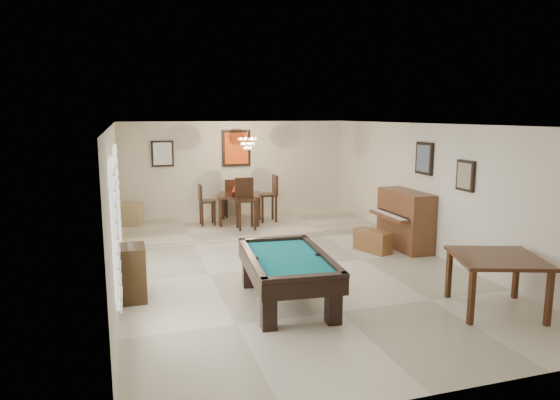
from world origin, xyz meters
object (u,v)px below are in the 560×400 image
pool_table (287,280)px  dining_chair_west (207,205)px  dining_chair_north (231,198)px  piano_bench (372,241)px  dining_table (240,206)px  upright_piano (399,220)px  dining_chair_east (268,198)px  flower_vase (239,184)px  square_table (495,283)px  dining_chair_south (246,204)px  apothecary_chest (133,273)px  corner_bench (132,214)px  chandelier (248,139)px

pool_table → dining_chair_west: (-0.35, 5.17, 0.27)m
dining_chair_north → piano_bench: bearing=123.8°
dining_table → upright_piano: bearing=-46.8°
pool_table → dining_chair_east: bearing=82.2°
piano_bench → flower_vase: size_ratio=3.20×
dining_chair_west → dining_chair_east: size_ratio=0.86×
dining_chair_north → dining_chair_east: size_ratio=0.87×
square_table → piano_bench: 3.33m
piano_bench → dining_chair_south: bearing=133.1°
piano_bench → flower_vase: bearing=125.1°
dining_chair_north → apothecary_chest: bearing=67.3°
upright_piano → dining_chair_east: dining_chair_east is taller
dining_chair_north → dining_table: bearing=97.3°
dining_table → pool_table: bearing=-95.0°
dining_chair_west → square_table: bearing=-154.0°
piano_bench → upright_piano: bearing=6.0°
dining_chair_south → dining_chair_west: 1.09m
dining_chair_south → corner_bench: bearing=154.9°
dining_table → chandelier: bearing=-56.3°
dining_chair_west → chandelier: (0.96, -0.26, 1.58)m
pool_table → upright_piano: 3.90m
dining_chair_west → corner_bench: dining_chair_west is taller
chandelier → dining_chair_north: bearing=101.4°
dining_table → flower_vase: 0.54m
square_table → dining_table: size_ratio=1.15×
apothecary_chest → chandelier: 5.25m
dining_chair_north → chandelier: chandelier is taller
dining_table → corner_bench: bearing=166.4°
upright_piano → dining_table: upright_piano is taller
apothecary_chest → dining_chair_north: (2.57, 5.10, 0.21)m
dining_chair_east → chandelier: 1.61m
corner_bench → piano_bench: bearing=-37.8°
upright_piano → apothecary_chest: (-5.35, -1.41, -0.19)m
apothecary_chest → dining_table: size_ratio=0.83×
upright_piano → pool_table: bearing=-144.9°
pool_table → piano_bench: pool_table is taller
upright_piano → dining_chair_north: (-2.78, 3.69, 0.02)m
pool_table → flower_vase: bearing=90.0°
dining_table → dining_chair_east: (0.71, -0.04, 0.16)m
apothecary_chest → chandelier: size_ratio=1.40×
square_table → dining_chair_west: size_ratio=1.16×
piano_bench → flower_vase: flower_vase is taller
square_table → dining_chair_north: dining_chair_north is taller
pool_table → upright_piano: size_ratio=1.46×
corner_bench → dining_table: bearing=-13.6°
dining_chair_west → upright_piano: bearing=-129.8°
dining_chair_east → chandelier: (-0.55, -0.21, 1.50)m
pool_table → corner_bench: size_ratio=3.82×
apothecary_chest → dining_table: (2.62, 4.33, 0.12)m
dining_table → dining_chair_east: bearing=-2.9°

